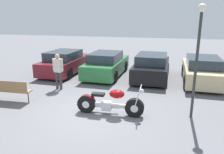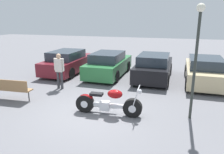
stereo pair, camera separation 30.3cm
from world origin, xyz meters
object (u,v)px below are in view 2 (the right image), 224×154
lamp_post (197,46)px  parked_car_black (154,67)px  parked_car_green (109,65)px  person_standing (59,68)px  park_bench (9,87)px  motorcycle (108,103)px  parked_car_champagne (204,71)px  parked_car_maroon (68,62)px

lamp_post → parked_car_black: bearing=111.2°
parked_car_green → person_standing: person_standing is taller
parked_car_green → parked_car_black: 2.55m
parked_car_green → park_bench: (-2.58, -4.94, -0.09)m
motorcycle → parked_car_green: (-1.61, 5.01, 0.22)m
parked_car_black → lamp_post: 5.21m
lamp_post → person_standing: bearing=165.4°
parked_car_champagne → person_standing: bearing=-156.0°
lamp_post → park_bench: bearing=-176.3°
parked_car_black → parked_car_champagne: bearing=-3.9°
parked_car_maroon → park_bench: 4.86m
parked_car_green → park_bench: parked_car_green is taller
motorcycle → parked_car_green: 5.27m
motorcycle → park_bench: 4.19m
parked_car_green → parked_car_maroon: bearing=-178.3°
parked_car_maroon → park_bench: (-0.03, -4.86, -0.09)m
parked_car_champagne → lamp_post: bearing=-100.0°
parked_car_maroon → parked_car_champagne: size_ratio=1.00×
parked_car_champagne → parked_car_black: bearing=176.1°
person_standing → park_bench: bearing=-120.7°
motorcycle → parked_car_black: 5.19m
person_standing → lamp_post: bearing=-14.6°
parked_car_green → parked_car_champagne: size_ratio=1.00×
parked_car_black → lamp_post: (1.77, -4.57, 1.76)m
motorcycle → person_standing: size_ratio=1.40×
parked_car_maroon → parked_car_champagne: bearing=-0.1°
parked_car_maroon → person_standing: (1.13, -2.92, 0.35)m
parked_car_maroon → parked_car_green: same height
motorcycle → park_bench: bearing=179.0°
parked_car_champagne → lamp_post: 4.80m
lamp_post → motorcycle: bearing=-169.0°
lamp_post → parked_car_champagne: bearing=80.0°
motorcycle → park_bench: motorcycle is taller
parked_car_maroon → parked_car_green: (2.55, 0.08, 0.00)m
parked_car_champagne → parked_car_green: bearing=179.0°
parked_car_black → parked_car_green: bearing=-178.1°
parked_car_maroon → lamp_post: lamp_post is taller
park_bench → person_standing: size_ratio=1.09×
lamp_post → person_standing: 6.10m
parked_car_champagne → person_standing: 7.15m
motorcycle → parked_car_maroon: parked_car_maroon is taller
motorcycle → parked_car_maroon: size_ratio=0.56×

